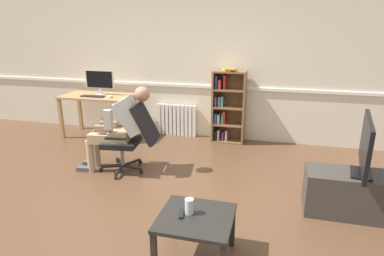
{
  "coord_description": "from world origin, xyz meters",
  "views": [
    {
      "loc": [
        1.15,
        -2.96,
        1.93
      ],
      "look_at": [
        0.15,
        0.85,
        0.7
      ],
      "focal_mm": 30.5,
      "sensor_mm": 36.0,
      "label": 1
    }
  ],
  "objects_px": {
    "bookshelf": "(227,107)",
    "imac_monitor": "(100,80)",
    "computer_desk": "(98,101)",
    "keyboard": "(93,96)",
    "computer_mouse": "(110,97)",
    "radiator": "(177,120)",
    "office_chair": "(132,135)",
    "tv_stand": "(357,194)",
    "drinking_glass": "(189,206)",
    "tv_screen": "(366,146)",
    "person_seated": "(119,126)",
    "coffee_table": "(196,222)",
    "spare_remote": "(182,213)"
  },
  "relations": [
    {
      "from": "spare_remote",
      "to": "imac_monitor",
      "type": "bearing_deg",
      "value": 117.6
    },
    {
      "from": "radiator",
      "to": "computer_desk",
      "type": "bearing_deg",
      "value": -164.02
    },
    {
      "from": "computer_desk",
      "to": "imac_monitor",
      "type": "distance_m",
      "value": 0.37
    },
    {
      "from": "tv_stand",
      "to": "spare_remote",
      "type": "bearing_deg",
      "value": -144.93
    },
    {
      "from": "radiator",
      "to": "person_seated",
      "type": "xyz_separation_m",
      "value": [
        -0.29,
        -1.68,
        0.36
      ]
    },
    {
      "from": "coffee_table",
      "to": "spare_remote",
      "type": "height_order",
      "value": "spare_remote"
    },
    {
      "from": "bookshelf",
      "to": "drinking_glass",
      "type": "relative_size",
      "value": 9.57
    },
    {
      "from": "computer_desk",
      "to": "office_chair",
      "type": "height_order",
      "value": "office_chair"
    },
    {
      "from": "imac_monitor",
      "to": "office_chair",
      "type": "bearing_deg",
      "value": -47.79
    },
    {
      "from": "computer_mouse",
      "to": "tv_screen",
      "type": "distance_m",
      "value": 4.01
    },
    {
      "from": "bookshelf",
      "to": "imac_monitor",
      "type": "bearing_deg",
      "value": -174.63
    },
    {
      "from": "coffee_table",
      "to": "computer_desk",
      "type": "bearing_deg",
      "value": 131.88
    },
    {
      "from": "office_chair",
      "to": "computer_mouse",
      "type": "bearing_deg",
      "value": -148.55
    },
    {
      "from": "computer_desk",
      "to": "keyboard",
      "type": "height_order",
      "value": "keyboard"
    },
    {
      "from": "imac_monitor",
      "to": "tv_stand",
      "type": "relative_size",
      "value": 0.51
    },
    {
      "from": "bookshelf",
      "to": "office_chair",
      "type": "xyz_separation_m",
      "value": [
        -1.05,
        -1.56,
        -0.09
      ]
    },
    {
      "from": "coffee_table",
      "to": "tv_stand",
      "type": "bearing_deg",
      "value": 37.15
    },
    {
      "from": "tv_stand",
      "to": "coffee_table",
      "type": "bearing_deg",
      "value": -142.85
    },
    {
      "from": "drinking_glass",
      "to": "computer_desk",
      "type": "bearing_deg",
      "value": 131.44
    },
    {
      "from": "computer_mouse",
      "to": "office_chair",
      "type": "xyz_separation_m",
      "value": [
        0.93,
        -1.15,
        -0.25
      ]
    },
    {
      "from": "tv_stand",
      "to": "tv_screen",
      "type": "xyz_separation_m",
      "value": [
        0.0,
        -0.0,
        0.55
      ]
    },
    {
      "from": "tv_stand",
      "to": "coffee_table",
      "type": "relative_size",
      "value": 1.74
    },
    {
      "from": "imac_monitor",
      "to": "person_seated",
      "type": "xyz_separation_m",
      "value": [
        1.05,
        -1.37,
        -0.37
      ]
    },
    {
      "from": "tv_screen",
      "to": "bookshelf",
      "type": "bearing_deg",
      "value": 50.43
    },
    {
      "from": "keyboard",
      "to": "radiator",
      "type": "relative_size",
      "value": 0.58
    },
    {
      "from": "computer_mouse",
      "to": "computer_desk",
      "type": "bearing_deg",
      "value": 159.22
    },
    {
      "from": "imac_monitor",
      "to": "tv_screen",
      "type": "relative_size",
      "value": 0.6
    },
    {
      "from": "keyboard",
      "to": "coffee_table",
      "type": "height_order",
      "value": "keyboard"
    },
    {
      "from": "computer_desk",
      "to": "keyboard",
      "type": "bearing_deg",
      "value": -93.91
    },
    {
      "from": "imac_monitor",
      "to": "tv_stand",
      "type": "bearing_deg",
      "value": -23.98
    },
    {
      "from": "radiator",
      "to": "office_chair",
      "type": "bearing_deg",
      "value": -94.0
    },
    {
      "from": "coffee_table",
      "to": "drinking_glass",
      "type": "height_order",
      "value": "drinking_glass"
    },
    {
      "from": "imac_monitor",
      "to": "person_seated",
      "type": "relative_size",
      "value": 0.46
    },
    {
      "from": "tv_screen",
      "to": "coffee_table",
      "type": "bearing_deg",
      "value": 136.74
    },
    {
      "from": "computer_desk",
      "to": "spare_remote",
      "type": "relative_size",
      "value": 8.34
    },
    {
      "from": "person_seated",
      "to": "drinking_glass",
      "type": "xyz_separation_m",
      "value": [
        1.39,
        -1.5,
        -0.15
      ]
    },
    {
      "from": "radiator",
      "to": "bookshelf",
      "type": "bearing_deg",
      "value": -6.07
    },
    {
      "from": "radiator",
      "to": "spare_remote",
      "type": "height_order",
      "value": "radiator"
    },
    {
      "from": "computer_desk",
      "to": "office_chair",
      "type": "bearing_deg",
      "value": -45.49
    },
    {
      "from": "drinking_glass",
      "to": "coffee_table",
      "type": "bearing_deg",
      "value": -24.21
    },
    {
      "from": "radiator",
      "to": "office_chair",
      "type": "relative_size",
      "value": 0.75
    },
    {
      "from": "imac_monitor",
      "to": "computer_mouse",
      "type": "height_order",
      "value": "imac_monitor"
    },
    {
      "from": "tv_screen",
      "to": "office_chair",
      "type": "bearing_deg",
      "value": 90.87
    },
    {
      "from": "tv_stand",
      "to": "bookshelf",
      "type": "bearing_deg",
      "value": 130.77
    },
    {
      "from": "computer_mouse",
      "to": "spare_remote",
      "type": "relative_size",
      "value": 0.67
    },
    {
      "from": "office_chair",
      "to": "drinking_glass",
      "type": "bearing_deg",
      "value": 31.07
    },
    {
      "from": "keyboard",
      "to": "coffee_table",
      "type": "bearing_deg",
      "value": -46.56
    },
    {
      "from": "radiator",
      "to": "person_seated",
      "type": "height_order",
      "value": "person_seated"
    },
    {
      "from": "bookshelf",
      "to": "tv_screen",
      "type": "height_order",
      "value": "bookshelf"
    },
    {
      "from": "computer_desk",
      "to": "person_seated",
      "type": "relative_size",
      "value": 1.05
    }
  ]
}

